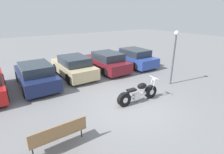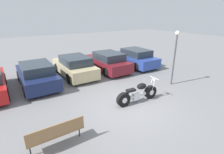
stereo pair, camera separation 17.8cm
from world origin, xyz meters
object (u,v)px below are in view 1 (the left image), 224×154
motorcycle (138,94)px  park_bench (59,133)px  parked_car_navy (36,75)px  lamp_post (174,50)px  parked_car_blue (133,58)px  parked_car_champagne (74,67)px  parked_car_maroon (106,62)px

motorcycle → park_bench: 4.22m
parked_car_navy → lamp_post: bearing=-31.6°
motorcycle → parked_car_blue: (3.89, 4.93, 0.23)m
motorcycle → parked_car_champagne: bearing=101.9°
parked_car_champagne → park_bench: size_ratio=2.33×
parked_car_champagne → parked_car_blue: size_ratio=1.00×
parked_car_maroon → parked_car_champagne: bearing=175.9°
lamp_post → parked_car_blue: bearing=80.9°
park_bench → parked_car_maroon: bearing=47.4°
parked_car_blue → park_bench: (-8.00, -5.88, -0.11)m
motorcycle → parked_car_champagne: size_ratio=0.55×
lamp_post → parked_car_maroon: bearing=112.1°
parked_car_champagne → parked_car_maroon: size_ratio=1.00×
parked_car_maroon → lamp_post: bearing=-67.9°
motorcycle → parked_car_maroon: 5.23m
parked_car_maroon → park_bench: bearing=-132.6°
park_bench → motorcycle: bearing=13.1°
parked_car_blue → lamp_post: size_ratio=1.33×
parked_car_blue → motorcycle: bearing=-128.3°
parked_car_maroon → motorcycle: bearing=-105.5°
parked_car_navy → parked_car_champagne: size_ratio=1.00×
parked_car_navy → parked_car_maroon: same height
motorcycle → parked_car_blue: size_ratio=0.55×
parked_car_navy → motorcycle: bearing=-53.1°
parked_car_navy → parked_car_blue: (7.48, 0.14, 0.00)m
park_bench → parked_car_blue: bearing=36.3°
parked_car_navy → parked_car_blue: size_ratio=1.00×
parked_car_blue → parked_car_champagne: bearing=176.7°
parked_car_champagne → lamp_post: lamp_post is taller
parked_car_blue → parked_car_navy: bearing=-178.9°
park_bench → lamp_post: size_ratio=0.57×
parked_car_champagne → park_bench: (-3.01, -6.17, -0.11)m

